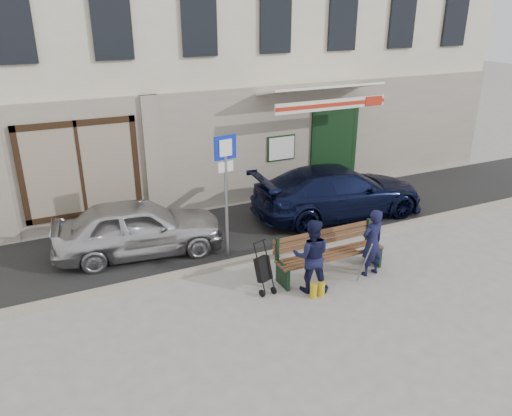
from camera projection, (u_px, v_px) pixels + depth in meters
ground at (293, 291)px, 9.83m from camera, size 80.00×80.00×0.00m
asphalt_lane at (232, 232)px, 12.42m from camera, size 60.00×3.20×0.01m
curb at (260, 257)px, 11.06m from camera, size 60.00×0.18×0.12m
building at (161, 15)px, 15.04m from camera, size 20.00×8.27×10.00m
car_silver at (139, 227)px, 11.13m from camera, size 3.90×1.98×1.27m
car_navy at (339, 192)px, 13.17m from camera, size 4.78×2.26×1.35m
parking_sign at (226, 177)px, 10.51m from camera, size 0.51×0.11×2.77m
bench at (328, 254)px, 10.31m from camera, size 2.40×1.17×0.98m
man at (372, 243)px, 10.20m from camera, size 0.56×0.40×1.45m
woman at (311, 256)px, 9.61m from camera, size 0.91×0.84×1.50m
stroller at (263, 270)px, 9.70m from camera, size 0.37×0.47×1.03m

